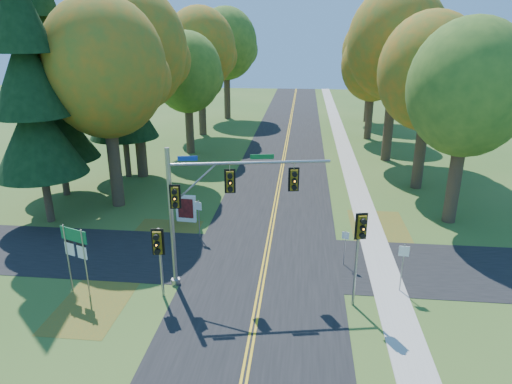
# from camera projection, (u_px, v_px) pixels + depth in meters

# --- Properties ---
(ground) EXTENTS (160.00, 160.00, 0.00)m
(ground) POSITION_uv_depth(u_px,v_px,m) (262.00, 279.00, 22.96)
(ground) COLOR #2D531D
(ground) RESTS_ON ground
(road_main) EXTENTS (8.00, 160.00, 0.02)m
(road_main) POSITION_uv_depth(u_px,v_px,m) (262.00, 279.00, 22.95)
(road_main) COLOR black
(road_main) RESTS_ON ground
(road_cross) EXTENTS (60.00, 6.00, 0.02)m
(road_cross) POSITION_uv_depth(u_px,v_px,m) (265.00, 260.00, 24.83)
(road_cross) COLOR black
(road_cross) RESTS_ON ground
(centerline_left) EXTENTS (0.10, 160.00, 0.01)m
(centerline_left) POSITION_uv_depth(u_px,v_px,m) (260.00, 279.00, 22.96)
(centerline_left) COLOR gold
(centerline_left) RESTS_ON road_main
(centerline_right) EXTENTS (0.10, 160.00, 0.01)m
(centerline_right) POSITION_uv_depth(u_px,v_px,m) (264.00, 279.00, 22.94)
(centerline_right) COLOR gold
(centerline_right) RESTS_ON road_main
(sidewalk_east) EXTENTS (1.60, 160.00, 0.06)m
(sidewalk_east) POSITION_uv_depth(u_px,v_px,m) (388.00, 286.00, 22.34)
(sidewalk_east) COLOR #9E998E
(sidewalk_east) RESTS_ON ground
(leaf_patch_w_near) EXTENTS (4.00, 6.00, 0.00)m
(leaf_patch_w_near) POSITION_uv_depth(u_px,v_px,m) (160.00, 239.00, 27.34)
(leaf_patch_w_near) COLOR brown
(leaf_patch_w_near) RESTS_ON ground
(leaf_patch_e) EXTENTS (3.50, 8.00, 0.00)m
(leaf_patch_e) POSITION_uv_depth(u_px,v_px,m) (382.00, 235.00, 27.91)
(leaf_patch_e) COLOR brown
(leaf_patch_e) RESTS_ON ground
(leaf_patch_w_far) EXTENTS (3.00, 5.00, 0.00)m
(leaf_patch_w_far) POSITION_uv_depth(u_px,v_px,m) (93.00, 304.00, 20.88)
(leaf_patch_w_far) COLOR brown
(leaf_patch_w_far) RESTS_ON ground
(tree_w_a) EXTENTS (8.00, 8.00, 14.15)m
(tree_w_a) POSITION_uv_depth(u_px,v_px,m) (106.00, 69.00, 29.67)
(tree_w_a) COLOR #38281C
(tree_w_a) RESTS_ON ground
(tree_e_a) EXTENTS (7.20, 7.20, 12.73)m
(tree_e_a) POSITION_uv_depth(u_px,v_px,m) (469.00, 89.00, 27.19)
(tree_e_a) COLOR #38281C
(tree_e_a) RESTS_ON ground
(tree_w_b) EXTENTS (8.60, 8.60, 15.38)m
(tree_w_b) POSITION_uv_depth(u_px,v_px,m) (134.00, 50.00, 35.90)
(tree_w_b) COLOR #38281C
(tree_w_b) RESTS_ON ground
(tree_e_b) EXTENTS (7.60, 7.60, 13.33)m
(tree_e_b) POSITION_uv_depth(u_px,v_px,m) (430.00, 73.00, 33.50)
(tree_e_b) COLOR #38281C
(tree_e_b) RESTS_ON ground
(tree_w_c) EXTENTS (6.80, 6.80, 11.91)m
(tree_w_c) POSITION_uv_depth(u_px,v_px,m) (188.00, 73.00, 44.17)
(tree_w_c) COLOR #38281C
(tree_w_c) RESTS_ON ground
(tree_e_c) EXTENTS (8.80, 8.80, 15.79)m
(tree_e_c) POSITION_uv_depth(u_px,v_px,m) (397.00, 44.00, 40.62)
(tree_e_c) COLOR #38281C
(tree_e_c) RESTS_ON ground
(tree_w_d) EXTENTS (8.20, 8.20, 14.56)m
(tree_w_d) POSITION_uv_depth(u_px,v_px,m) (201.00, 50.00, 51.78)
(tree_w_d) COLOR #38281C
(tree_w_d) RESTS_ON ground
(tree_e_d) EXTENTS (7.00, 7.00, 12.32)m
(tree_e_d) POSITION_uv_depth(u_px,v_px,m) (374.00, 65.00, 50.09)
(tree_e_d) COLOR #38281C
(tree_e_d) RESTS_ON ground
(tree_w_e) EXTENTS (8.40, 8.40, 14.97)m
(tree_w_e) POSITION_uv_depth(u_px,v_px,m) (227.00, 44.00, 61.78)
(tree_w_e) COLOR #38281C
(tree_w_e) RESTS_ON ground
(tree_e_e) EXTENTS (7.80, 7.80, 13.74)m
(tree_e_e) POSITION_uv_depth(u_px,v_px,m) (372.00, 52.00, 59.69)
(tree_e_e) COLOR #38281C
(tree_e_e) RESTS_ON ground
(pine_a) EXTENTS (5.60, 5.60, 19.48)m
(pine_a) POSITION_uv_depth(u_px,v_px,m) (28.00, 78.00, 26.93)
(pine_a) COLOR #38281C
(pine_a) RESTS_ON ground
(pine_b) EXTENTS (5.60, 5.60, 17.31)m
(pine_b) POSITION_uv_depth(u_px,v_px,m) (51.00, 86.00, 32.11)
(pine_b) COLOR #38281C
(pine_b) RESTS_ON ground
(pine_c) EXTENTS (5.60, 5.60, 20.56)m
(pine_c) POSITION_uv_depth(u_px,v_px,m) (118.00, 59.00, 35.99)
(pine_c) COLOR #38281C
(pine_c) RESTS_ON ground
(traffic_mast) EXTENTS (7.52, 1.90, 6.93)m
(traffic_mast) POSITION_uv_depth(u_px,v_px,m) (211.00, 199.00, 21.15)
(traffic_mast) COLOR gray
(traffic_mast) RESTS_ON ground
(east_signal_pole) EXTENTS (0.53, 0.62, 4.61)m
(east_signal_pole) POSITION_uv_depth(u_px,v_px,m) (360.00, 237.00, 19.50)
(east_signal_pole) COLOR gray
(east_signal_pole) RESTS_ON ground
(ped_signal_pole) EXTENTS (0.57, 0.65, 3.57)m
(ped_signal_pole) POSITION_uv_depth(u_px,v_px,m) (158.00, 247.00, 20.43)
(ped_signal_pole) COLOR gray
(ped_signal_pole) RESTS_ON ground
(route_sign_cluster) EXTENTS (1.50, 0.62, 3.41)m
(route_sign_cluster) POSITION_uv_depth(u_px,v_px,m) (75.00, 247.00, 21.02)
(route_sign_cluster) COLOR gray
(route_sign_cluster) RESTS_ON ground
(info_kiosk) EXTENTS (1.33, 0.30, 1.82)m
(info_kiosk) POSITION_uv_depth(u_px,v_px,m) (186.00, 209.00, 29.60)
(info_kiosk) COLOR silver
(info_kiosk) RESTS_ON ground
(reg_sign_e_north) EXTENTS (0.37, 0.16, 1.99)m
(reg_sign_e_north) POSITION_uv_depth(u_px,v_px,m) (345.00, 242.00, 23.94)
(reg_sign_e_north) COLOR gray
(reg_sign_e_north) RESTS_ON ground
(reg_sign_e_south) EXTENTS (0.48, 0.09, 2.50)m
(reg_sign_e_south) POSITION_uv_depth(u_px,v_px,m) (403.00, 260.00, 21.33)
(reg_sign_e_south) COLOR gray
(reg_sign_e_south) RESTS_ON ground
(reg_sign_w) EXTENTS (0.44, 0.20, 2.40)m
(reg_sign_w) POSITION_uv_depth(u_px,v_px,m) (199.00, 213.00, 27.01)
(reg_sign_w) COLOR gray
(reg_sign_w) RESTS_ON ground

